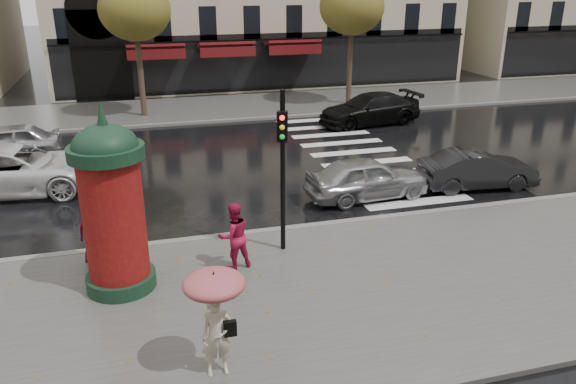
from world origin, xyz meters
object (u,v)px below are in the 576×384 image
object	(u,v)px
man_burgundy	(95,230)
morris_column	(112,203)
traffic_light	(283,157)
car_darkgrey	(478,169)
car_black	(369,109)
woman_red	(234,236)
car_white	(16,170)
car_far_silver	(6,142)
woman_umbrella	(215,307)
car_silver	(367,178)

from	to	relation	value
man_burgundy	morris_column	bearing A→B (deg)	127.33
morris_column	traffic_light	distance (m)	4.10
car_darkgrey	man_burgundy	bearing A→B (deg)	107.27
car_black	morris_column	bearing A→B (deg)	-49.17
woman_red	man_burgundy	distance (m)	3.35
car_white	traffic_light	bearing A→B (deg)	-127.49
car_darkgrey	car_black	size ratio (longest dim) A/B	0.77
traffic_light	woman_red	bearing A→B (deg)	-157.20
morris_column	car_far_silver	bearing A→B (deg)	110.72
woman_umbrella	man_burgundy	bearing A→B (deg)	114.45
morris_column	car_silver	bearing A→B (deg)	27.07
car_darkgrey	car_far_silver	bearing A→B (deg)	70.11
woman_umbrella	car_far_silver	distance (m)	16.07
car_silver	car_darkgrey	size ratio (longest dim) A/B	1.02
woman_red	car_darkgrey	bearing A→B (deg)	-171.79
car_black	car_white	bearing A→B (deg)	-77.07
car_white	morris_column	bearing A→B (deg)	-151.29
traffic_light	car_darkgrey	xyz separation A→B (m)	(7.56, 2.98, -1.98)
woman_red	woman_umbrella	bearing A→B (deg)	61.95
woman_umbrella	man_burgundy	size ratio (longest dim) A/B	1.17
car_silver	woman_red	bearing A→B (deg)	122.00
car_white	woman_red	bearing A→B (deg)	-135.73
man_burgundy	car_far_silver	distance (m)	10.75
car_darkgrey	car_far_silver	world-z (taller)	car_far_silver
car_darkgrey	car_white	xyz separation A→B (m)	(-14.85, 3.62, 0.13)
woman_red	morris_column	world-z (taller)	morris_column
car_black	car_far_silver	distance (m)	15.88
woman_red	man_burgundy	world-z (taller)	man_burgundy
morris_column	car_black	size ratio (longest dim) A/B	0.85
woman_umbrella	car_white	size ratio (longest dim) A/B	0.37
car_black	traffic_light	bearing A→B (deg)	-39.25
traffic_light	car_far_silver	distance (m)	13.58
woman_umbrella	traffic_light	xyz separation A→B (m)	(2.33, 4.33, 1.14)
car_black	man_burgundy	bearing A→B (deg)	-53.51
car_white	car_black	world-z (taller)	car_white
car_darkgrey	car_black	distance (m)	9.09
man_burgundy	car_white	size ratio (longest dim) A/B	0.32
car_silver	car_white	size ratio (longest dim) A/B	0.71
traffic_light	car_silver	size ratio (longest dim) A/B	1.03
woman_umbrella	woman_red	xyz separation A→B (m)	(0.97, 3.75, -0.52)
man_burgundy	traffic_light	distance (m)	4.84
morris_column	car_black	world-z (taller)	morris_column
traffic_light	car_darkgrey	bearing A→B (deg)	21.50
car_darkgrey	woman_red	bearing A→B (deg)	117.41
car_darkgrey	car_white	size ratio (longest dim) A/B	0.70
car_white	car_darkgrey	bearing A→B (deg)	-99.05
morris_column	traffic_light	world-z (taller)	morris_column
morris_column	car_darkgrey	world-z (taller)	morris_column
woman_red	car_silver	size ratio (longest dim) A/B	0.42
traffic_light	car_darkgrey	world-z (taller)	traffic_light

